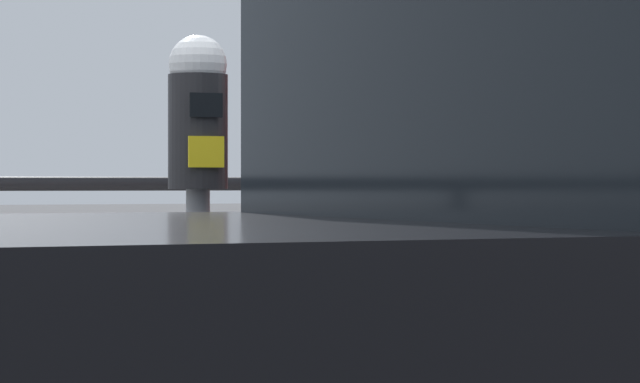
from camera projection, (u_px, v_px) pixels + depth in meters
The scene contains 2 objects.
parking_meter at pixel (198, 172), 4.27m from camera, with size 0.18×0.19×1.48m.
pedestrian_at_meter at pixel (330, 219), 4.64m from camera, with size 0.57×0.66×1.64m.
Camera 1 is at (-1.04, -3.70, 1.19)m, focal length 81.95 mm.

